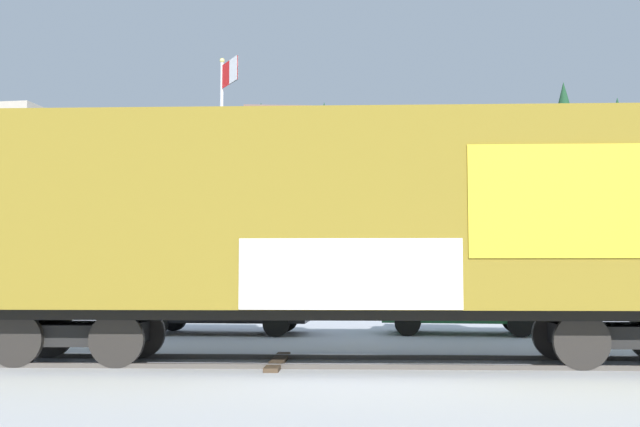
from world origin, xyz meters
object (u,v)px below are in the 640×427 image
at_px(freight_car, 346,218).
at_px(parked_car_black, 221,300).
at_px(flagpole, 224,148).
at_px(parked_car_green, 459,299).

height_order(freight_car, parked_car_black, freight_car).
xyz_separation_m(freight_car, parked_car_black, (-3.11, 6.40, -1.66)).
relative_size(freight_car, flagpole, 1.52).
distance_m(parked_car_black, parked_car_green, 6.11).
bearing_deg(freight_car, flagpole, 106.73).
height_order(freight_car, flagpole, flagpole).
relative_size(parked_car_black, parked_car_green, 1.08).
height_order(flagpole, parked_car_black, flagpole).
height_order(flagpole, parked_car_green, flagpole).
distance_m(freight_car, parked_car_black, 7.31).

